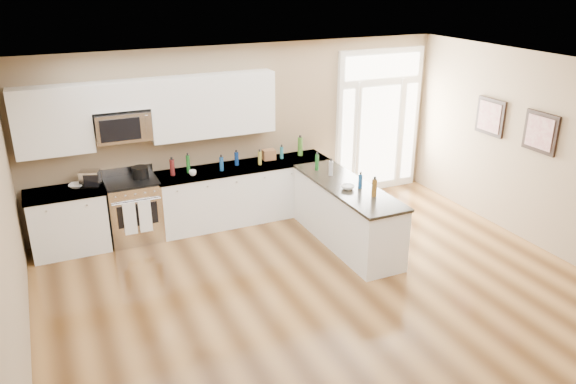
# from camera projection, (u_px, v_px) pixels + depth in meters

# --- Properties ---
(ground) EXTENTS (8.00, 8.00, 0.00)m
(ground) POSITION_uv_depth(u_px,v_px,m) (373.00, 340.00, 6.29)
(ground) COLOR #4A2E15
(room_shell) EXTENTS (8.00, 8.00, 8.00)m
(room_shell) POSITION_uv_depth(u_px,v_px,m) (382.00, 199.00, 5.66)
(room_shell) COLOR #917A5B
(room_shell) RESTS_ON ground
(back_cabinet_left) EXTENTS (1.10, 0.66, 0.94)m
(back_cabinet_left) POSITION_uv_depth(u_px,v_px,m) (69.00, 223.00, 8.15)
(back_cabinet_left) COLOR white
(back_cabinet_left) RESTS_ON ground
(back_cabinet_right) EXTENTS (2.85, 0.66, 0.94)m
(back_cabinet_right) POSITION_uv_depth(u_px,v_px,m) (244.00, 194.00, 9.19)
(back_cabinet_right) COLOR white
(back_cabinet_right) RESTS_ON ground
(peninsula_cabinet) EXTENTS (0.69, 2.32, 0.94)m
(peninsula_cabinet) POSITION_uv_depth(u_px,v_px,m) (346.00, 216.00, 8.38)
(peninsula_cabinet) COLOR white
(peninsula_cabinet) RESTS_ON ground
(upper_cabinet_left) EXTENTS (1.04, 0.33, 0.95)m
(upper_cabinet_left) POSITION_uv_depth(u_px,v_px,m) (52.00, 121.00, 7.72)
(upper_cabinet_left) COLOR white
(upper_cabinet_left) RESTS_ON room_shell
(upper_cabinet_right) EXTENTS (1.94, 0.33, 0.95)m
(upper_cabinet_right) POSITION_uv_depth(u_px,v_px,m) (213.00, 105.00, 8.60)
(upper_cabinet_right) COLOR white
(upper_cabinet_right) RESTS_ON room_shell
(upper_cabinet_short) EXTENTS (0.82, 0.33, 0.40)m
(upper_cabinet_short) POSITION_uv_depth(u_px,v_px,m) (119.00, 95.00, 7.97)
(upper_cabinet_short) COLOR white
(upper_cabinet_short) RESTS_ON room_shell
(microwave) EXTENTS (0.78, 0.41, 0.42)m
(microwave) POSITION_uv_depth(u_px,v_px,m) (122.00, 126.00, 8.10)
(microwave) COLOR silver
(microwave) RESTS_ON room_shell
(entry_door) EXTENTS (1.70, 0.10, 2.60)m
(entry_door) POSITION_uv_depth(u_px,v_px,m) (379.00, 122.00, 10.13)
(entry_door) COLOR white
(entry_door) RESTS_ON ground
(wall_art_near) EXTENTS (0.05, 0.58, 0.58)m
(wall_art_near) POSITION_uv_depth(u_px,v_px,m) (490.00, 117.00, 8.85)
(wall_art_near) COLOR black
(wall_art_near) RESTS_ON room_shell
(wall_art_far) EXTENTS (0.05, 0.58, 0.58)m
(wall_art_far) POSITION_uv_depth(u_px,v_px,m) (541.00, 132.00, 8.01)
(wall_art_far) COLOR black
(wall_art_far) RESTS_ON room_shell
(kitchen_range) EXTENTS (0.76, 0.68, 1.08)m
(kitchen_range) POSITION_uv_depth(u_px,v_px,m) (134.00, 210.00, 8.49)
(kitchen_range) COLOR silver
(kitchen_range) RESTS_ON ground
(stockpot) EXTENTS (0.31, 0.31, 0.19)m
(stockpot) POSITION_uv_depth(u_px,v_px,m) (140.00, 172.00, 8.40)
(stockpot) COLOR black
(stockpot) RESTS_ON kitchen_range
(toaster_oven) EXTENTS (0.33, 0.29, 0.23)m
(toaster_oven) POSITION_uv_depth(u_px,v_px,m) (90.00, 178.00, 8.11)
(toaster_oven) COLOR silver
(toaster_oven) RESTS_ON back_cabinet_left
(cardboard_box) EXTENTS (0.21, 0.16, 0.17)m
(cardboard_box) POSITION_uv_depth(u_px,v_px,m) (269.00, 155.00, 9.25)
(cardboard_box) COLOR brown
(cardboard_box) RESTS_ON back_cabinet_right
(bowl_left) EXTENTS (0.27, 0.27, 0.05)m
(bowl_left) POSITION_uv_depth(u_px,v_px,m) (77.00, 186.00, 8.08)
(bowl_left) COLOR white
(bowl_left) RESTS_ON back_cabinet_left
(bowl_peninsula) EXTENTS (0.24, 0.24, 0.06)m
(bowl_peninsula) POSITION_uv_depth(u_px,v_px,m) (348.00, 187.00, 8.02)
(bowl_peninsula) COLOR white
(bowl_peninsula) RESTS_ON peninsula_cabinet
(cup_counter) EXTENTS (0.13, 0.13, 0.09)m
(cup_counter) POSITION_uv_depth(u_px,v_px,m) (193.00, 173.00, 8.54)
(cup_counter) COLOR white
(cup_counter) RESTS_ON back_cabinet_right
(counter_bottles) EXTENTS (2.41, 2.16, 0.31)m
(counter_bottles) POSITION_uv_depth(u_px,v_px,m) (277.00, 163.00, 8.73)
(counter_bottles) COLOR #19591E
(counter_bottles) RESTS_ON back_cabinet_right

